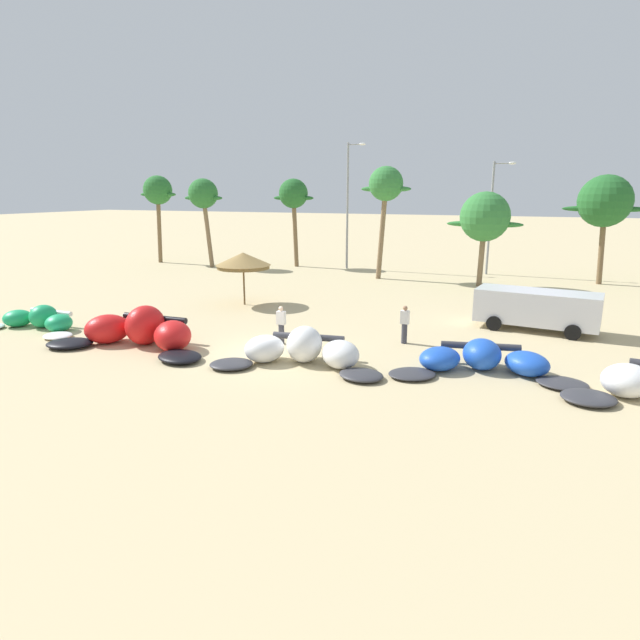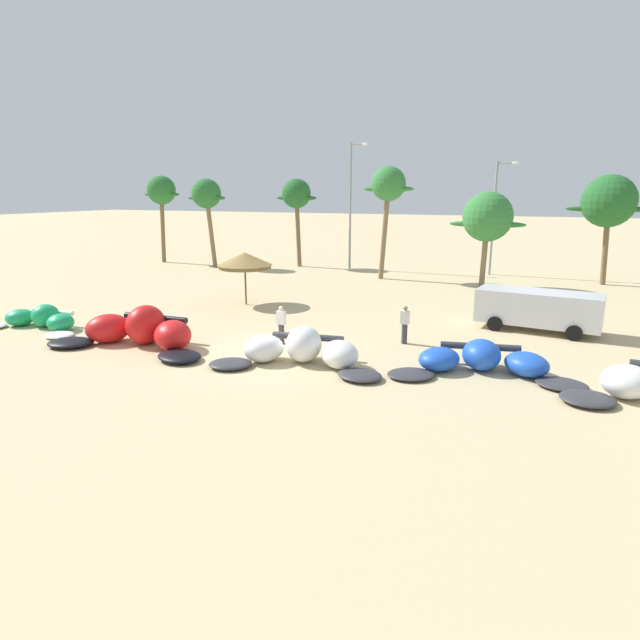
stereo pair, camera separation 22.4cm
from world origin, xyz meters
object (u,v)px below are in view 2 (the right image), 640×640
lamppost_west (352,201)px  palm_center_right (488,218)px  person_by_umbrellas (405,325)px  lamppost_west_center (496,212)px  kite_left_of_center (301,351)px  palm_leftmost (161,192)px  beach_umbrella_near_van (245,260)px  parked_van (535,307)px  kite_far_left (40,319)px  palm_left_of_gap (296,196)px  kite_left (140,331)px  palm_right_of_gap (609,202)px  palm_center_left (388,187)px  palm_left (206,196)px  person_near_kites (281,325)px  kite_center (482,361)px

lamppost_west → palm_center_right: bearing=-22.8°
person_by_umbrellas → lamppost_west_center: size_ratio=0.19×
kite_left_of_center → palm_leftmost: (-23.38, 21.89, 5.68)m
beach_umbrella_near_van → parked_van: size_ratio=0.56×
beach_umbrella_near_van → kite_far_left: bearing=-126.5°
kite_far_left → palm_left_of_gap: palm_left_of_gap is taller
kite_left → palm_right_of_gap: size_ratio=1.03×
lamppost_west_center → palm_right_of_gap: bearing=-13.6°
kite_far_left → kite_left: bearing=-5.0°
beach_umbrella_near_van → palm_leftmost: bearing=140.4°
palm_center_left → kite_far_left: bearing=-118.9°
palm_left → palm_center_right: size_ratio=1.17×
palm_left_of_gap → palm_center_right: bearing=-15.2°
palm_center_right → palm_right_of_gap: palm_right_of_gap is taller
person_near_kites → person_by_umbrellas: same height
kite_left_of_center → lamppost_west_center: bearing=79.9°
palm_left_of_gap → kite_center: bearing=-51.9°
person_by_umbrellas → palm_right_of_gap: bearing=65.3°
palm_leftmost → lamppost_west_center: (27.93, 3.61, -1.48)m
person_near_kites → palm_center_left: palm_center_left is taller
palm_leftmost → palm_left: (5.29, -0.89, -0.28)m
person_near_kites → palm_leftmost: bearing=137.5°
kite_far_left → parked_van: size_ratio=1.06×
kite_far_left → lamppost_west_center: 31.38m
beach_umbrella_near_van → person_near_kites: size_ratio=1.90×
person_near_kites → palm_center_right: (6.40, 17.60, 3.77)m
palm_left → palm_center_right: (22.60, -1.23, -1.34)m
parked_van → palm_center_right: palm_center_right is taller
parked_van → lamppost_west: size_ratio=0.56×
palm_left → lamppost_west: (11.55, 3.41, -0.40)m
kite_left → lamppost_west: 25.23m
palm_left → palm_right_of_gap: size_ratio=0.99×
kite_center → person_by_umbrellas: person_by_umbrellas is taller
person_near_kites → kite_left: bearing=-154.6°
parked_van → person_near_kites: bearing=-146.6°
person_by_umbrellas → palm_center_left: bearing=108.1°
lamppost_west → kite_far_left: bearing=-106.2°
beach_umbrella_near_van → parked_van: (15.23, 0.02, -1.41)m
palm_left_of_gap → kite_left: bearing=-80.4°
kite_far_left → palm_center_right: 26.93m
kite_far_left → lamppost_west: bearing=73.8°
lamppost_west → lamppost_west_center: bearing=5.6°
palm_leftmost → beach_umbrella_near_van: bearing=-39.6°
palm_center_left → palm_left_of_gap: bearing=157.4°
person_by_umbrellas → palm_left_of_gap: 24.93m
parked_van → palm_left: palm_left is taller
palm_center_right → lamppost_west_center: size_ratio=0.74×
palm_left_of_gap → person_near_kites: bearing=-66.8°
kite_left → kite_center: size_ratio=1.12×
beach_umbrella_near_van → lamppost_west: bearing=87.1°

